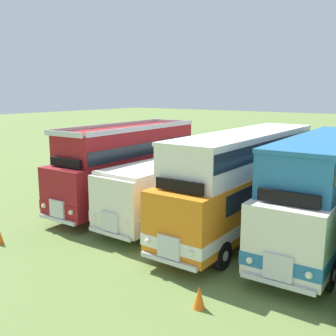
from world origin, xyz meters
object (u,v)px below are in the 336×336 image
bus_second_in_row (184,182)px  cone_near_end (199,297)px  bus_first_in_row (129,164)px  bus_third_in_row (245,177)px  bus_fourth_in_row (323,187)px

bus_second_in_row → cone_near_end: (5.32, -6.96, -1.41)m
cone_near_end → bus_first_in_row: bearing=142.8°
bus_third_in_row → cone_near_end: bus_third_in_row is taller
bus_first_in_row → cone_near_end: size_ratio=14.38×
bus_third_in_row → cone_near_end: bearing=-74.1°
bus_first_in_row → cone_near_end: bearing=-37.2°
cone_near_end → bus_third_in_row: bearing=105.9°
bus_third_in_row → bus_fourth_in_row: same height
bus_fourth_in_row → bus_second_in_row: bearing=-179.4°
bus_second_in_row → bus_fourth_in_row: (6.74, 0.07, 0.72)m
bus_second_in_row → bus_fourth_in_row: 6.78m
bus_first_in_row → bus_second_in_row: size_ratio=0.95×
bus_first_in_row → bus_third_in_row: 6.75m
bus_fourth_in_row → bus_third_in_row: bearing=-177.3°
bus_third_in_row → cone_near_end: (1.95, -6.87, -2.13)m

